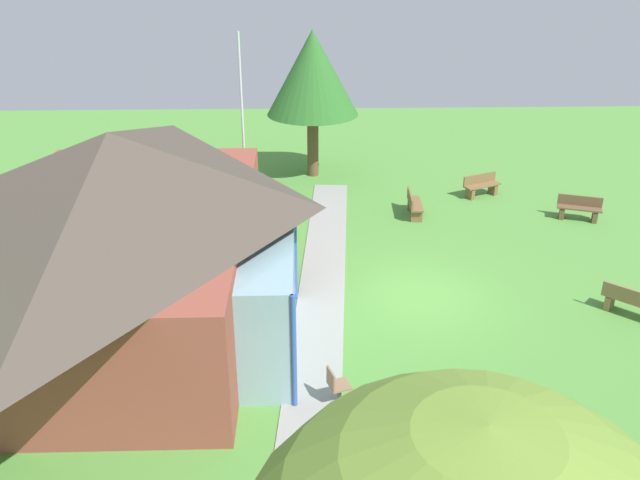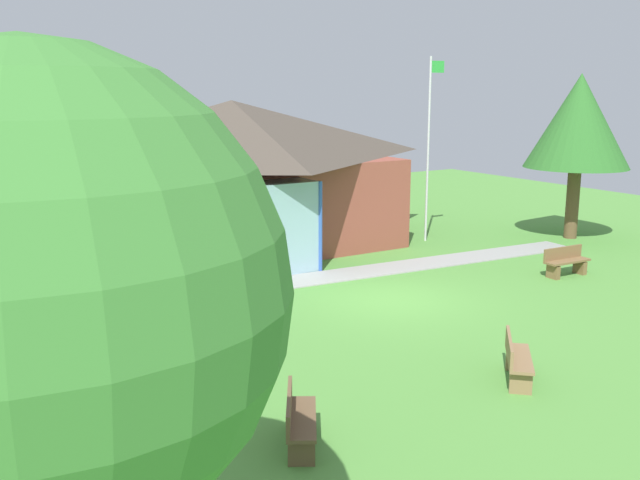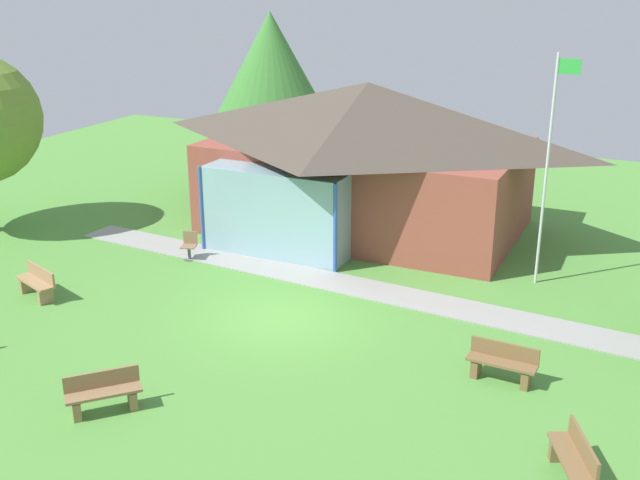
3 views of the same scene
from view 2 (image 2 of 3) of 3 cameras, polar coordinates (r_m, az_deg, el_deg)
name	(u,v)px [view 2 (image 2 of 3)]	position (r m, az deg, el deg)	size (l,w,h in m)	color
ground_plane	(391,299)	(18.77, 5.67, -4.72)	(44.00, 44.00, 0.00)	#54933D
pavilion	(233,173)	(24.20, -6.94, 5.33)	(11.25, 8.07, 5.00)	brown
footpath	(335,276)	(20.88, 1.18, -2.89)	(18.04, 1.30, 0.03)	#999993
flagpole	(429,142)	(25.50, 8.71, 7.74)	(0.64, 0.08, 6.46)	silver
bench_front_left	(298,422)	(11.27, -1.74, -14.32)	(1.15, 1.51, 0.84)	brown
bench_front_center	(516,361)	(14.04, 15.43, -9.28)	(1.35, 1.39, 0.84)	olive
bench_mid_left	(167,354)	(14.15, -12.16, -8.94)	(1.56, 0.93, 0.84)	#9E7A51
bench_mid_right	(566,262)	(22.06, 19.07, -1.70)	(1.52, 0.51, 0.84)	brown
patio_chair_west	(189,287)	(18.58, -10.44, -3.71)	(0.55, 0.55, 0.86)	#8C6B4C
tree_east_hedge	(579,122)	(27.26, 19.97, 8.87)	(3.69, 3.69, 5.91)	brown
tree_lawn_corner	(39,298)	(6.16, -21.52, -4.35)	(4.09, 4.09, 5.83)	brown
tree_behind_pavilion_left	(33,109)	(25.94, -21.97, 9.68)	(5.04, 5.04, 6.99)	brown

